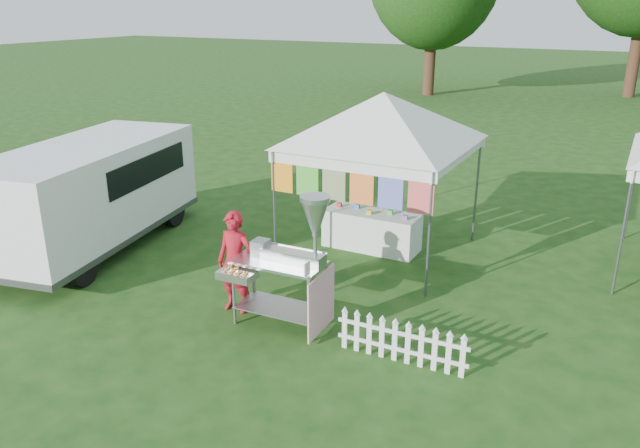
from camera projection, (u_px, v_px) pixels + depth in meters
The scene contains 7 objects.
ground at pixel (283, 332), 8.97m from camera, with size 120.00×120.00×0.00m, color #163F12.
canopy_main at pixel (384, 93), 10.86m from camera, with size 4.24×4.24×3.45m.
donut_cart at pixel (292, 252), 8.70m from camera, with size 1.46×1.05×2.03m.
vendor at pixel (235, 262), 9.37m from camera, with size 0.58×0.38×1.59m, color maroon.
cargo_van at pixel (93, 192), 11.82m from camera, with size 2.85×5.11×2.01m.
picket_fence at pixel (401, 343), 8.14m from camera, with size 1.80×0.08×0.56m.
display_table at pixel (372, 230), 11.90m from camera, with size 1.80×0.70×0.72m, color white.
Camera 1 is at (4.19, -6.74, 4.50)m, focal length 35.00 mm.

